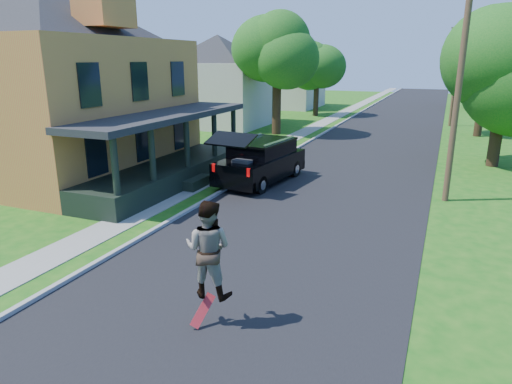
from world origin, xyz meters
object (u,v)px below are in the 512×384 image
at_px(tree_right_near, 506,61).
at_px(skateboarder, 208,249).
at_px(utility_pole_near, 458,93).
at_px(black_suv, 261,161).

bearing_deg(tree_right_near, skateboarder, -109.34).
xyz_separation_m(tree_right_near, utility_pole_near, (-2.09, -7.44, -1.12)).
bearing_deg(skateboarder, tree_right_near, -114.46).
bearing_deg(utility_pole_near, tree_right_near, 80.53).
distance_m(black_suv, skateboarder, 11.42).
xyz_separation_m(black_suv, utility_pole_near, (7.70, 0.21, 3.16)).
bearing_deg(skateboarder, black_suv, -78.41).
distance_m(tree_right_near, utility_pole_near, 7.81).
relative_size(black_suv, skateboarder, 2.75).
xyz_separation_m(black_suv, tree_right_near, (9.79, 7.65, 4.28)).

